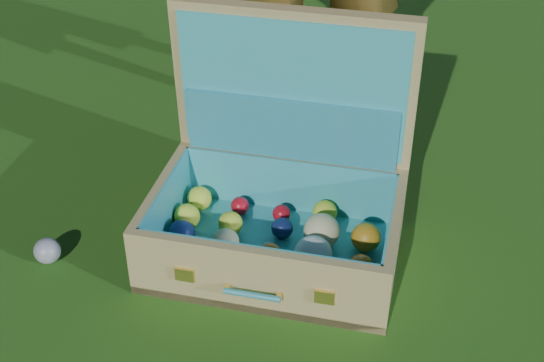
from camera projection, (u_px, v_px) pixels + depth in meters
The scene contains 3 objects.
ground at pixel (246, 277), 1.92m from camera, with size 60.00×60.00×0.00m, color #215114.
stray_ball at pixel (47, 251), 1.95m from camera, with size 0.07×0.07×0.07m, color teal.
suitcase at pixel (281, 190), 1.94m from camera, with size 0.73×0.62×0.61m.
Camera 1 is at (-0.03, -1.44, 1.29)m, focal length 50.00 mm.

